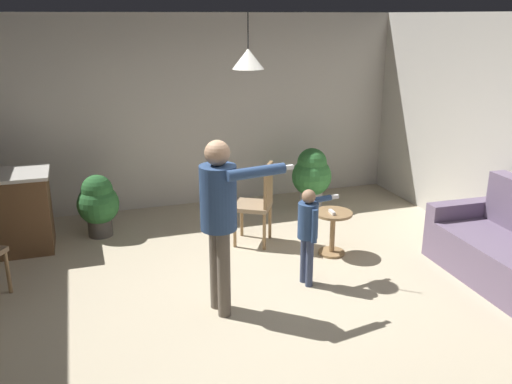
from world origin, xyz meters
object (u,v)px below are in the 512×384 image
Objects in this scene: person_adult at (220,209)px; potted_plant_corner at (312,175)px; person_child at (309,226)px; dining_chair_near_wall at (259,201)px; potted_plant_by_wall at (98,203)px; spare_remote_on_table at (332,212)px; side_table_by_couch at (333,228)px.

potted_plant_corner is at bearing 131.00° from person_adult.
dining_chair_near_wall is at bearing 177.92° from person_child.
person_adult is 3.19m from potted_plant_corner.
person_child is 2.83m from potted_plant_by_wall.
potted_plant_by_wall is (-2.97, -0.17, -0.04)m from potted_plant_corner.
potted_plant_by_wall is at bearing 95.08° from dining_chair_near_wall.
person_adult is at bearing -152.02° from spare_remote_on_table.
person_child is 1.18× the size of potted_plant_corner.
potted_plant_corner is 6.69× the size of spare_remote_on_table.
spare_remote_on_table is (-0.04, -0.04, 0.21)m from side_table_by_couch.
potted_plant_by_wall is (-1.83, 0.86, -0.11)m from dining_chair_near_wall.
person_adult is 12.68× the size of spare_remote_on_table.
person_adult is 2.07× the size of potted_plant_by_wall.
person_child reaches higher than dining_chair_near_wall.
side_table_by_couch is 2.91m from potted_plant_by_wall.
dining_chair_near_wall reaches higher than potted_plant_by_wall.
side_table_by_couch is at bearing -98.71° from dining_chair_near_wall.
person_adult is 2.55m from potted_plant_by_wall.
dining_chair_near_wall is (-0.71, 0.57, 0.22)m from side_table_by_couch.
side_table_by_couch is at bearing -105.18° from potted_plant_corner.
side_table_by_couch is at bearing 108.65° from person_adult.
spare_remote_on_table is at bearing -30.47° from potted_plant_by_wall.
potted_plant_by_wall reaches higher than spare_remote_on_table.
potted_plant_by_wall reaches higher than side_table_by_couch.
person_child is at bearing -133.79° from side_table_by_couch.
spare_remote_on_table is (1.51, 0.80, -0.48)m from person_adult.
spare_remote_on_table is at bearing 108.06° from person_adult.
person_adult is at bearing 179.56° from dining_chair_near_wall.
dining_chair_near_wall is (-0.14, 1.17, -0.09)m from person_child.
side_table_by_couch is 4.00× the size of spare_remote_on_table.
person_adult is at bearing -84.67° from person_child.
spare_remote_on_table is at bearing -106.09° from potted_plant_corner.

